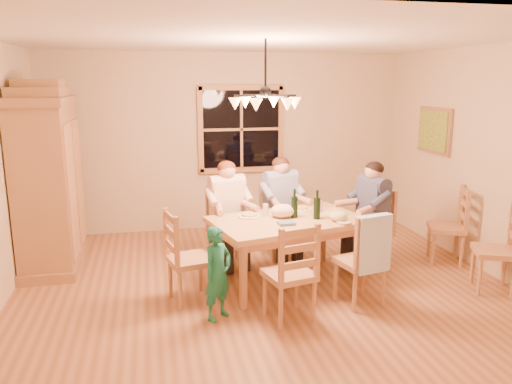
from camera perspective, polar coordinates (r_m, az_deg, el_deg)
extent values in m
plane|color=brown|center=(5.72, 0.99, -10.90)|extent=(5.50, 5.50, 0.00)
cube|color=white|center=(5.26, 1.11, 17.17)|extent=(5.50, 5.00, 0.02)
cube|color=#CDB591|center=(7.76, -3.19, 5.70)|extent=(5.50, 0.02, 2.70)
cube|color=#CDB591|center=(6.52, 25.32, 3.19)|extent=(0.02, 5.00, 2.70)
cube|color=black|center=(7.75, -1.72, 7.19)|extent=(1.20, 0.03, 1.20)
cube|color=#BB7D52|center=(7.73, -1.69, 7.18)|extent=(1.30, 0.06, 1.30)
cube|color=#8B5E3C|center=(7.46, 19.75, 6.63)|extent=(0.04, 0.78, 0.64)
cube|color=#1E6B2D|center=(7.44, 19.55, 6.64)|extent=(0.02, 0.68, 0.54)
cylinder|color=black|center=(5.25, 1.09, 14.28)|extent=(0.02, 0.02, 0.53)
sphere|color=black|center=(5.25, 1.08, 11.39)|extent=(0.12, 0.12, 0.12)
cylinder|color=black|center=(5.29, 2.80, 10.95)|extent=(0.34, 0.02, 0.02)
cone|color=#FFB259|center=(5.33, 4.48, 10.08)|extent=(0.13, 0.13, 0.12)
cylinder|color=black|center=(5.40, 1.58, 11.00)|extent=(0.19, 0.31, 0.02)
cone|color=#FFB259|center=(5.56, 2.04, 10.21)|extent=(0.13, 0.13, 0.12)
cylinder|color=black|center=(5.37, -0.11, 10.99)|extent=(0.19, 0.31, 0.02)
cone|color=#FFB259|center=(5.49, -1.25, 10.19)|extent=(0.13, 0.13, 0.12)
cylinder|color=black|center=(5.21, -0.66, 10.94)|extent=(0.34, 0.02, 0.02)
cone|color=#FFB259|center=(5.19, -2.42, 10.04)|extent=(0.13, 0.13, 0.12)
cylinder|color=black|center=(5.10, 0.55, 10.90)|extent=(0.19, 0.31, 0.02)
cone|color=#FFB259|center=(4.95, -0.01, 9.92)|extent=(0.13, 0.13, 0.12)
cylinder|color=black|center=(5.13, 2.33, 10.91)|extent=(0.19, 0.31, 0.02)
cone|color=#FFB259|center=(5.02, 3.61, 9.94)|extent=(0.13, 0.13, 0.12)
cube|color=#8B5E3C|center=(6.63, -22.60, 0.49)|extent=(0.60, 1.30, 2.00)
cube|color=#8B5E3C|center=(6.51, -23.39, 9.56)|extent=(0.66, 1.40, 0.10)
cube|color=#8B5E3C|center=(6.51, -23.46, 10.43)|extent=(0.58, 1.00, 0.12)
cube|color=#8B5E3C|center=(6.51, -23.54, 11.31)|extent=(0.52, 0.55, 0.10)
cube|color=#BB7D52|center=(6.26, -20.34, 0.00)|extent=(0.03, 0.55, 1.60)
cube|color=#BB7D52|center=(6.90, -19.60, 1.17)|extent=(0.03, 0.55, 1.60)
cube|color=#8B5E3C|center=(6.88, -21.94, -7.19)|extent=(0.66, 1.40, 0.12)
cube|color=tan|center=(5.64, 3.70, -3.37)|extent=(1.86, 1.37, 0.06)
cube|color=#BB7D52|center=(5.67, 3.69, -4.15)|extent=(1.68, 1.19, 0.10)
cylinder|color=#BB7D52|center=(5.11, -1.47, -9.61)|extent=(0.09, 0.09, 0.70)
cylinder|color=#BB7D52|center=(5.82, 12.05, -7.07)|extent=(0.09, 0.09, 0.70)
cylinder|color=#BB7D52|center=(5.82, -4.75, -6.81)|extent=(0.09, 0.09, 0.70)
cylinder|color=#BB7D52|center=(6.46, 7.65, -4.91)|extent=(0.09, 0.09, 0.70)
cube|color=#BB7D52|center=(6.24, -3.24, -4.49)|extent=(0.52, 0.51, 0.06)
cube|color=#BB7D52|center=(6.16, -3.27, -2.09)|extent=(0.38, 0.13, 0.54)
cube|color=#BB7D52|center=(6.54, 2.83, -3.67)|extent=(0.52, 0.51, 0.06)
cube|color=#BB7D52|center=(6.47, 2.85, -1.38)|extent=(0.38, 0.13, 0.54)
cube|color=#BB7D52|center=(4.89, 3.81, -9.43)|extent=(0.52, 0.51, 0.06)
cube|color=#BB7D52|center=(4.79, 3.86, -6.44)|extent=(0.38, 0.13, 0.54)
cube|color=#BB7D52|center=(5.32, 11.81, -7.81)|extent=(0.52, 0.51, 0.06)
cube|color=#BB7D52|center=(5.23, 11.94, -5.04)|extent=(0.38, 0.13, 0.54)
cube|color=#BB7D52|center=(5.29, -7.55, -7.74)|extent=(0.51, 0.52, 0.06)
cube|color=#BB7D52|center=(5.21, -7.63, -4.96)|extent=(0.13, 0.38, 0.54)
cube|color=#BB7D52|center=(6.35, 12.93, -4.50)|extent=(0.51, 0.52, 0.06)
cube|color=#BB7D52|center=(6.27, 13.05, -2.14)|extent=(0.13, 0.38, 0.54)
cube|color=beige|center=(6.13, -3.29, -1.00)|extent=(0.44, 0.30, 0.52)
cube|color=#262328|center=(6.21, -3.25, -3.78)|extent=(0.46, 0.49, 0.14)
sphere|color=tan|center=(6.06, -3.33, 2.49)|extent=(0.21, 0.21, 0.21)
ellipsoid|color=#592614|center=(6.05, -3.34, 2.77)|extent=(0.22, 0.22, 0.17)
cube|color=#354F94|center=(6.44, 2.87, -0.34)|extent=(0.44, 0.30, 0.52)
cube|color=#262328|center=(6.52, 2.84, -3.00)|extent=(0.46, 0.49, 0.14)
sphere|color=tan|center=(6.37, 2.90, 2.99)|extent=(0.21, 0.21, 0.21)
ellipsoid|color=#381E11|center=(6.36, 2.91, 3.26)|extent=(0.22, 0.22, 0.17)
cube|color=#3C4360|center=(6.24, 13.11, -1.07)|extent=(0.30, 0.44, 0.52)
cube|color=#262328|center=(6.32, 12.97, -3.80)|extent=(0.49, 0.46, 0.14)
sphere|color=tan|center=(6.17, 13.28, 2.36)|extent=(0.21, 0.21, 0.21)
ellipsoid|color=black|center=(6.16, 13.30, 2.63)|extent=(0.22, 0.22, 0.17)
cube|color=#B6D4F7|center=(5.10, 13.22, -5.82)|extent=(0.39, 0.18, 0.58)
cylinder|color=black|center=(5.66, 4.42, -1.30)|extent=(0.08, 0.08, 0.33)
cylinder|color=black|center=(5.63, 6.99, -1.43)|extent=(0.08, 0.08, 0.33)
cylinder|color=white|center=(5.70, -0.77, -2.78)|extent=(0.26, 0.26, 0.02)
cylinder|color=white|center=(6.03, 5.14, -1.97)|extent=(0.26, 0.26, 0.02)
cylinder|color=white|center=(5.92, 8.97, -2.36)|extent=(0.26, 0.26, 0.02)
cylinder|color=silver|center=(5.73, 1.10, -2.07)|extent=(0.06, 0.06, 0.14)
cylinder|color=silver|center=(5.94, 7.28, -1.64)|extent=(0.06, 0.06, 0.14)
ellipsoid|color=#CABC86|center=(5.60, 9.40, -2.75)|extent=(0.20, 0.20, 0.11)
cube|color=slate|center=(5.41, 3.49, -3.58)|extent=(0.21, 0.18, 0.03)
ellipsoid|color=beige|center=(5.68, 3.08, -2.16)|extent=(0.28, 0.22, 0.15)
imported|color=#1A755A|center=(4.89, -4.39, -9.24)|extent=(0.40, 0.39, 0.93)
cube|color=#BB7D52|center=(6.09, 25.60, -6.18)|extent=(0.56, 0.57, 0.06)
cube|color=#BB7D52|center=(6.01, 25.84, -3.74)|extent=(0.20, 0.37, 0.54)
cube|color=#BB7D52|center=(6.80, 20.91, -3.87)|extent=(0.56, 0.57, 0.06)
cube|color=#BB7D52|center=(6.73, 21.09, -1.66)|extent=(0.19, 0.37, 0.54)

